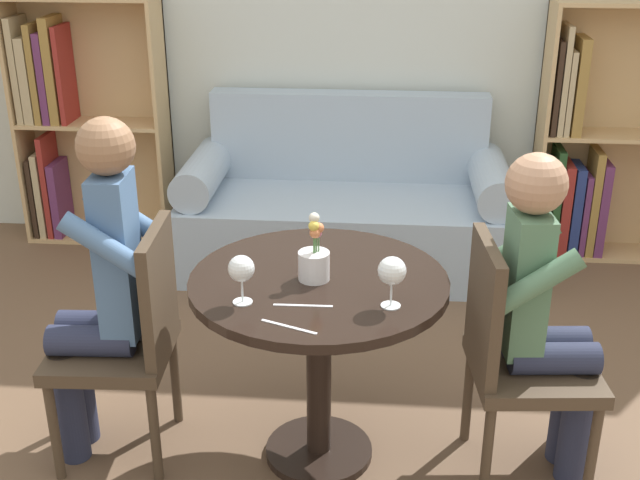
{
  "coord_description": "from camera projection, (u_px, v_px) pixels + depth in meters",
  "views": [
    {
      "loc": [
        0.21,
        -2.45,
        1.94
      ],
      "look_at": [
        0.0,
        0.05,
        0.86
      ],
      "focal_mm": 45.0,
      "sensor_mm": 36.0,
      "label": 1
    }
  ],
  "objects": [
    {
      "name": "bookshelf_right",
      "position": [
        593.0,
        152.0,
        4.51
      ],
      "size": [
        0.87,
        0.28,
        1.44
      ],
      "color": "tan",
      "rests_on": "ground_plane"
    },
    {
      "name": "back_wall",
      "position": [
        352.0,
        10.0,
        4.47
      ],
      "size": [
        5.2,
        0.05,
        2.7
      ],
      "color": "silver",
      "rests_on": "ground_plane"
    },
    {
      "name": "fork_left_setting",
      "position": [
        303.0,
        306.0,
        2.55
      ],
      "size": [
        0.19,
        0.02,
        0.0
      ],
      "color": "silver",
      "rests_on": "round_table"
    },
    {
      "name": "chair_right",
      "position": [
        514.0,
        352.0,
        2.75
      ],
      "size": [
        0.46,
        0.46,
        0.9
      ],
      "rotation": [
        0.0,
        0.0,
        1.66
      ],
      "color": "#473828",
      "rests_on": "ground_plane"
    },
    {
      "name": "couch",
      "position": [
        346.0,
        211.0,
        4.5
      ],
      "size": [
        1.79,
        0.8,
        0.92
      ],
      "color": "#9EB2C6",
      "rests_on": "ground_plane"
    },
    {
      "name": "flower_vase",
      "position": [
        314.0,
        259.0,
        2.7
      ],
      "size": [
        0.11,
        0.11,
        0.24
      ],
      "color": "silver",
      "rests_on": "round_table"
    },
    {
      "name": "chair_left",
      "position": [
        130.0,
        334.0,
        2.86
      ],
      "size": [
        0.44,
        0.44,
        0.9
      ],
      "rotation": [
        0.0,
        0.0,
        -1.52
      ],
      "color": "#473828",
      "rests_on": "ground_plane"
    },
    {
      "name": "person_left",
      "position": [
        100.0,
        289.0,
        2.79
      ],
      "size": [
        0.43,
        0.35,
        1.29
      ],
      "rotation": [
        0.0,
        0.0,
        -1.52
      ],
      "color": "#282D47",
      "rests_on": "ground_plane"
    },
    {
      "name": "person_right",
      "position": [
        545.0,
        314.0,
        2.7
      ],
      "size": [
        0.44,
        0.37,
        1.2
      ],
      "rotation": [
        0.0,
        0.0,
        1.66
      ],
      "color": "#282D47",
      "rests_on": "ground_plane"
    },
    {
      "name": "wine_glass_left",
      "position": [
        241.0,
        270.0,
        2.52
      ],
      "size": [
        0.09,
        0.09,
        0.16
      ],
      "color": "white",
      "rests_on": "round_table"
    },
    {
      "name": "round_table",
      "position": [
        319.0,
        318.0,
        2.8
      ],
      "size": [
        0.89,
        0.89,
        0.74
      ],
      "color": "black",
      "rests_on": "ground_plane"
    },
    {
      "name": "ground_plane",
      "position": [
        319.0,
        453.0,
        3.02
      ],
      "size": [
        16.0,
        16.0,
        0.0
      ],
      "primitive_type": "plane",
      "color": "brown"
    },
    {
      "name": "bookshelf_left",
      "position": [
        73.0,
        119.0,
        4.7
      ],
      "size": [
        0.87,
        0.28,
        1.44
      ],
      "color": "tan",
      "rests_on": "ground_plane"
    },
    {
      "name": "knife_left_setting",
      "position": [
        289.0,
        327.0,
        2.42
      ],
      "size": [
        0.18,
        0.08,
        0.0
      ],
      "color": "silver",
      "rests_on": "round_table"
    },
    {
      "name": "wine_glass_right",
      "position": [
        392.0,
        272.0,
        2.5
      ],
      "size": [
        0.09,
        0.09,
        0.17
      ],
      "color": "white",
      "rests_on": "round_table"
    }
  ]
}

